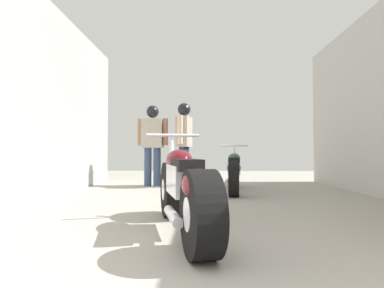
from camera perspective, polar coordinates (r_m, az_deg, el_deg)
ground_plane at (r=4.02m, az=4.98°, el=-12.09°), size 16.22×16.22×0.00m
garage_partition_left at (r=4.71m, az=-29.84°, el=8.91°), size 0.08×7.43×3.15m
motorcycle_maroon_cruiser at (r=2.75m, az=-1.60°, el=-8.65°), size 0.77×2.00×0.94m
motorcycle_black_naked at (r=5.67m, az=7.95°, el=-5.17°), size 0.58×1.91×0.89m
mechanic_in_blue at (r=6.66m, az=-7.46°, el=1.20°), size 0.70×0.30×1.76m
mechanic_with_helmet at (r=6.49m, az=-1.51°, el=1.45°), size 0.35×0.71×1.80m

